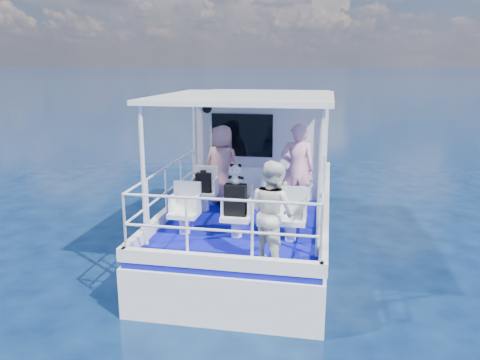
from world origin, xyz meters
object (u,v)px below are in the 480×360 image
passenger_stbd_aft (272,212)px  panda (236,174)px  passenger_port_fwd (222,165)px  backpack_center (235,200)px

passenger_stbd_aft → panda: passenger_stbd_aft is taller
passenger_port_fwd → panda: passenger_port_fwd is taller
passenger_stbd_aft → panda: size_ratio=4.44×
passenger_stbd_aft → passenger_port_fwd: bearing=-23.3°
passenger_stbd_aft → panda: 1.21m
passenger_port_fwd → passenger_stbd_aft: (1.37, -2.80, -0.06)m
backpack_center → panda: 0.43m
backpack_center → passenger_stbd_aft: bearing=-51.7°
passenger_stbd_aft → backpack_center: bearing=-11.1°
passenger_port_fwd → backpack_center: size_ratio=3.11×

